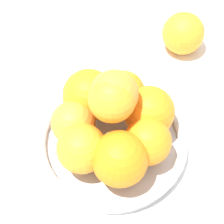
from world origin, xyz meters
TOP-DOWN VIEW (x-y plane):
  - ground_plane at (0.00, 0.00)m, footprint 4.00×4.00m
  - fruit_bowl at (0.00, 0.00)m, footprint 0.24×0.24m
  - orange_pile at (-0.00, -0.00)m, footprint 0.19×0.20m
  - stray_orange at (-0.23, -0.14)m, footprint 0.08×0.08m

SIDE VIEW (x-z plane):
  - ground_plane at x=0.00m, z-range 0.00..0.00m
  - fruit_bowl at x=0.00m, z-range 0.00..0.03m
  - stray_orange at x=-0.23m, z-range 0.00..0.08m
  - orange_pile at x=0.00m, z-range 0.01..0.14m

